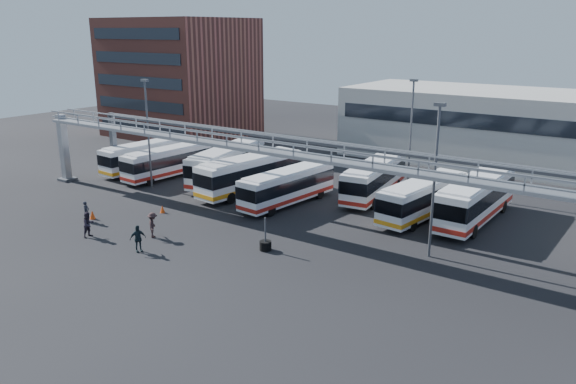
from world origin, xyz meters
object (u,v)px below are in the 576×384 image
Objects in this scene: bus_5 at (374,178)px; bus_7 at (476,198)px; bus_4 at (287,186)px; light_pole_back at (411,128)px; light_pole_mid at (435,173)px; bus_3 at (250,173)px; bus_0 at (147,155)px; tire_stack at (265,245)px; pedestrian_a at (86,211)px; cone_right at (162,209)px; bus_2 at (227,163)px; cone_left at (92,215)px; pedestrian_b at (89,224)px; pedestrian_c at (153,225)px; bus_6 at (423,197)px; light_pole_left at (148,128)px; bus_1 at (168,161)px; pedestrian_d at (138,239)px.

bus_5 is 9.63m from bus_7.
bus_5 is at bearing 57.36° from bus_4.
light_pole_mid is at bearing -61.93° from light_pole_back.
light_pole_mid reaches higher than bus_3.
bus_0 is at bearing 171.23° from light_pole_mid.
bus_3 is at bearing 165.20° from light_pole_mid.
pedestrian_a is at bearing -167.71° from tire_stack.
light_pole_mid is 4.34× the size of tire_stack.
pedestrian_a reaches higher than cone_right.
bus_2 is at bearing -151.75° from light_pole_back.
tire_stack is (15.29, 2.66, 0.04)m from cone_left.
bus_4 is at bearing -160.67° from bus_7.
tire_stack reaches higher than cone_right.
light_pole_back is 5.41× the size of pedestrian_b.
cone_right is (1.91, -10.43, -1.63)m from bus_2.
bus_3 is 5.00m from bus_4.
bus_4 is 5.46× the size of pedestrian_c.
bus_0 is at bearing -168.58° from bus_6.
light_pole_left is 10.93m from cone_left.
bus_7 is at bearing -37.12° from light_pole_back.
cone_right is at bearing -4.09° from pedestrian_b.
cone_left is (8.39, -13.13, -1.37)m from bus_0.
bus_6 is 25.61m from pedestrian_b.
bus_3 is at bearing -36.11° from pedestrian_c.
light_pole_mid is at bearing 17.82° from cone_left.
bus_1 is 13.53m from cone_left.
pedestrian_a is (-24.98, -17.39, -1.11)m from bus_7.
bus_6 is at bearing 9.56° from bus_1.
cone_right is (-12.25, -14.05, -1.49)m from bus_5.
light_pole_mid is at bearing -9.64° from bus_4.
bus_7 is 4.92× the size of tire_stack.
bus_4 is 6.23× the size of pedestrian_a.
bus_5 is (-9.24, 10.34, -3.92)m from light_pole_mid.
bus_6 is (19.95, 0.62, -0.21)m from bus_2.
bus_0 is (-33.27, 5.13, -4.00)m from light_pole_mid.
bus_0 is at bearing 7.32° from pedestrian_a.
pedestrian_c is (-17.76, -8.04, -4.79)m from light_pole_mid.
bus_7 is 24.65m from pedestrian_c.
light_pole_back is 0.99× the size of bus_1.
cone_left is (-10.58, -12.02, -1.34)m from bus_4.
bus_4 is 0.89× the size of bus_7.
cone_left is 1.13× the size of cone_right.
bus_5 is 15.74m from tire_stack.
light_pole_left reaches higher than pedestrian_d.
cone_left is at bearing -66.36° from bus_1.
bus_2 is at bearing 165.56° from bus_3.
pedestrian_d is (1.26, -2.47, 0.00)m from pedestrian_c.
bus_5 is 5.80× the size of pedestrian_b.
tire_stack is at bearing -98.57° from bus_5.
light_pole_left reaches higher than pedestrian_b.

